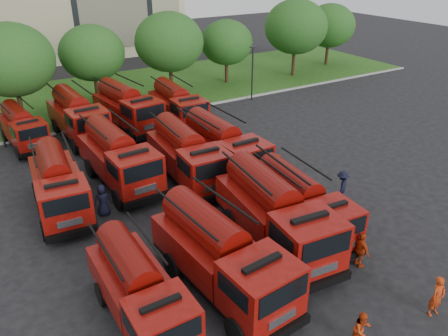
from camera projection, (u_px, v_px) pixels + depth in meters
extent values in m
plane|color=black|center=(248.00, 218.00, 23.68)|extent=(140.00, 140.00, 0.00)
cube|color=#1A4512|center=(102.00, 95.00, 43.53)|extent=(70.00, 16.00, 0.12)
cube|color=gray|center=(131.00, 119.00, 37.33)|extent=(70.00, 0.30, 0.14)
cylinder|color=#382314|center=(21.00, 108.00, 35.78)|extent=(0.36, 0.36, 2.80)
ellipsoid|color=#124215|center=(11.00, 60.00, 34.01)|extent=(6.72, 6.72, 5.71)
cylinder|color=#382314|center=(97.00, 90.00, 41.01)|extent=(0.36, 0.36, 2.45)
ellipsoid|color=#124215|center=(92.00, 53.00, 39.46)|extent=(5.88, 5.88, 5.00)
cylinder|color=#382314|center=(171.00, 82.00, 43.05)|extent=(0.36, 0.36, 2.73)
ellipsoid|color=#124215|center=(169.00, 42.00, 41.32)|extent=(6.55, 6.55, 5.57)
cylinder|color=#382314|center=(226.00, 73.00, 47.16)|extent=(0.36, 0.36, 2.27)
ellipsoid|color=#124215|center=(227.00, 42.00, 45.72)|extent=(5.46, 5.46, 4.64)
cylinder|color=#382314|center=(293.00, 64.00, 49.58)|extent=(0.36, 0.36, 2.87)
ellipsoid|color=#124215|center=(296.00, 27.00, 47.77)|extent=(6.89, 6.89, 5.85)
cylinder|color=#382314|center=(327.00, 55.00, 54.44)|extent=(0.36, 0.36, 2.52)
ellipsoid|color=#124215|center=(330.00, 26.00, 52.84)|extent=(6.05, 6.05, 5.14)
cylinder|color=black|center=(252.00, 74.00, 41.27)|extent=(0.14, 0.14, 5.00)
cube|color=black|center=(253.00, 47.00, 40.13)|extent=(0.60, 0.25, 0.12)
cube|color=black|center=(141.00, 307.00, 16.97)|extent=(2.14, 6.38, 0.27)
cube|color=maroon|center=(163.00, 325.00, 14.85)|extent=(2.24, 2.02, 1.77)
cube|color=black|center=(175.00, 336.00, 13.89)|extent=(1.91, 0.06, 0.77)
cube|color=maroon|center=(130.00, 278.00, 17.41)|extent=(2.26, 4.20, 1.18)
cylinder|color=#590704|center=(127.00, 259.00, 16.97)|extent=(1.39, 3.83, 1.36)
cylinder|color=black|center=(102.00, 294.00, 17.77)|extent=(0.33, 1.00, 1.00)
cylinder|color=black|center=(150.00, 276.00, 18.75)|extent=(0.33, 1.00, 1.00)
cube|color=black|center=(221.00, 275.00, 18.49)|extent=(3.06, 7.66, 0.32)
cube|color=black|center=(282.00, 333.00, 15.77)|extent=(2.68, 0.49, 0.37)
cube|color=maroon|center=(261.00, 287.00, 16.09)|extent=(2.80, 2.56, 2.08)
cube|color=black|center=(284.00, 296.00, 15.01)|extent=(2.24, 0.24, 0.91)
cube|color=maroon|center=(205.00, 245.00, 18.96)|extent=(3.01, 5.11, 1.39)
cylinder|color=#590704|center=(204.00, 223.00, 18.45)|extent=(1.97, 4.60, 1.60)
cylinder|color=black|center=(238.00, 332.00, 15.88)|extent=(0.47, 1.20, 1.18)
cylinder|color=black|center=(287.00, 303.00, 17.17)|extent=(0.47, 1.20, 1.18)
cylinder|color=black|center=(173.00, 264.00, 19.29)|extent=(0.47, 1.20, 1.18)
cylinder|color=black|center=(218.00, 245.00, 20.57)|extent=(0.47, 1.20, 1.18)
cube|color=black|center=(273.00, 232.00, 21.25)|extent=(3.32, 8.00, 0.33)
cube|color=black|center=(323.00, 283.00, 18.09)|extent=(2.79, 0.56, 0.39)
cube|color=maroon|center=(307.00, 241.00, 18.54)|extent=(2.95, 2.71, 2.17)
cube|color=black|center=(327.00, 247.00, 17.31)|extent=(2.33, 0.29, 0.94)
cube|color=maroon|center=(262.00, 205.00, 21.84)|extent=(3.22, 5.36, 1.44)
cylinder|color=#590704|center=(262.00, 184.00, 21.31)|extent=(2.13, 4.81, 1.67)
cylinder|color=black|center=(283.00, 278.00, 18.48)|extent=(0.51, 1.26, 1.22)
cylinder|color=black|center=(331.00, 261.00, 19.46)|extent=(0.51, 1.26, 1.22)
cylinder|color=black|center=(232.00, 220.00, 22.43)|extent=(0.51, 1.26, 1.22)
cylinder|color=black|center=(274.00, 209.00, 23.41)|extent=(0.51, 1.26, 1.22)
cube|color=black|center=(299.00, 220.00, 22.42)|extent=(2.74, 6.93, 0.29)
cube|color=black|center=(344.00, 258.00, 19.69)|extent=(2.43, 0.43, 0.34)
cube|color=maroon|center=(331.00, 225.00, 20.07)|extent=(2.53, 2.31, 1.89)
cube|color=black|center=(348.00, 229.00, 19.01)|extent=(2.03, 0.21, 0.82)
cube|color=maroon|center=(288.00, 197.00, 22.92)|extent=(2.71, 4.62, 1.26)
cylinder|color=#590704|center=(290.00, 180.00, 22.46)|extent=(1.76, 4.17, 1.45)
cylinder|color=black|center=(311.00, 255.00, 20.00)|extent=(0.42, 1.09, 1.07)
cylinder|color=black|center=(349.00, 241.00, 20.90)|extent=(0.42, 1.09, 1.07)
cylinder|color=black|center=(263.00, 210.00, 23.40)|extent=(0.42, 1.09, 1.07)
cylinder|color=black|center=(297.00, 201.00, 24.30)|extent=(0.42, 1.09, 1.07)
cube|color=black|center=(61.00, 200.00, 24.16)|extent=(2.88, 7.16, 0.30)
cube|color=black|center=(72.00, 234.00, 21.35)|extent=(2.51, 0.46, 0.35)
cube|color=maroon|center=(65.00, 202.00, 21.74)|extent=(2.62, 2.39, 1.95)
cube|color=black|center=(67.00, 205.00, 20.64)|extent=(2.09, 0.23, 0.85)
cube|color=maroon|center=(56.00, 179.00, 24.68)|extent=(2.83, 4.78, 1.30)
cylinder|color=#590704|center=(53.00, 162.00, 24.21)|extent=(1.85, 4.30, 1.50)
cylinder|color=black|center=(45.00, 231.00, 21.67)|extent=(0.44, 1.12, 1.10)
cylinder|color=black|center=(92.00, 219.00, 22.58)|extent=(0.44, 1.12, 1.10)
cylinder|color=black|center=(37.00, 191.00, 25.19)|extent=(0.44, 1.12, 1.10)
cylinder|color=black|center=(77.00, 183.00, 26.10)|extent=(0.44, 1.12, 1.10)
cube|color=black|center=(120.00, 173.00, 26.95)|extent=(2.85, 7.66, 0.32)
cube|color=black|center=(147.00, 200.00, 24.14)|extent=(2.71, 0.40, 0.38)
cube|color=maroon|center=(136.00, 171.00, 24.49)|extent=(2.75, 2.50, 2.10)
cube|color=black|center=(144.00, 172.00, 23.38)|extent=(2.26, 0.17, 0.92)
cube|color=maroon|center=(112.00, 154.00, 27.45)|extent=(2.88, 5.08, 1.40)
cylinder|color=#590704|center=(109.00, 137.00, 26.93)|extent=(1.84, 4.60, 1.62)
cylinder|color=black|center=(119.00, 199.00, 24.30)|extent=(0.44, 1.20, 1.19)
cylinder|color=black|center=(159.00, 187.00, 25.55)|extent=(0.44, 1.20, 1.19)
cylinder|color=black|center=(90.00, 168.00, 27.82)|extent=(0.44, 1.20, 1.19)
cylinder|color=black|center=(127.00, 159.00, 29.06)|extent=(0.44, 1.20, 1.19)
cube|color=black|center=(187.00, 170.00, 27.32)|extent=(2.80, 7.57, 0.32)
cube|color=black|center=(215.00, 198.00, 24.37)|extent=(2.68, 0.39, 0.37)
cube|color=maroon|center=(205.00, 169.00, 24.78)|extent=(2.72, 2.47, 2.08)
cube|color=black|center=(215.00, 170.00, 23.62)|extent=(2.24, 0.16, 0.91)
cube|color=maroon|center=(179.00, 151.00, 27.86)|extent=(2.84, 5.02, 1.39)
cylinder|color=#590704|center=(179.00, 134.00, 27.35)|extent=(1.81, 4.55, 1.60)
cylinder|color=black|center=(188.00, 196.00, 24.67)|extent=(0.43, 1.19, 1.17)
cylinder|color=black|center=(226.00, 186.00, 25.72)|extent=(0.43, 1.19, 1.17)
cylinder|color=black|center=(158.00, 164.00, 28.36)|extent=(0.43, 1.19, 1.17)
cylinder|color=black|center=(192.00, 156.00, 29.40)|extent=(0.43, 1.19, 1.17)
cube|color=black|center=(222.00, 162.00, 28.39)|extent=(2.62, 7.52, 0.32)
cube|color=black|center=(257.00, 186.00, 25.55)|extent=(2.67, 0.33, 0.37)
cube|color=maroon|center=(245.00, 159.00, 25.92)|extent=(2.67, 2.41, 2.08)
cube|color=black|center=(258.00, 159.00, 24.80)|extent=(2.24, 0.10, 0.91)
cube|color=maroon|center=(213.00, 144.00, 28.89)|extent=(2.72, 4.97, 1.39)
cylinder|color=#590704|center=(213.00, 128.00, 28.38)|extent=(1.70, 4.52, 1.60)
cylinder|color=black|center=(230.00, 185.00, 25.75)|extent=(0.40, 1.18, 1.17)
cylinder|color=black|center=(263.00, 175.00, 26.93)|extent=(0.40, 1.18, 1.17)
cylinder|color=black|center=(192.00, 157.00, 29.29)|extent=(0.40, 1.18, 1.17)
cylinder|color=black|center=(223.00, 149.00, 30.47)|extent=(0.40, 1.18, 1.17)
cube|color=black|center=(25.00, 138.00, 32.25)|extent=(2.70, 6.35, 0.26)
cube|color=black|center=(38.00, 153.00, 30.05)|extent=(2.21, 0.46, 0.31)
cube|color=maroon|center=(30.00, 134.00, 30.31)|extent=(2.36, 2.16, 1.72)
cube|color=black|center=(33.00, 133.00, 29.43)|extent=(1.84, 0.25, 0.75)
cube|color=maroon|center=(19.00, 126.00, 32.62)|extent=(2.59, 4.27, 1.15)
cylinder|color=#590704|center=(16.00, 114.00, 32.20)|extent=(1.72, 3.82, 1.32)
cylinder|color=black|center=(19.00, 153.00, 30.11)|extent=(0.41, 1.00, 0.97)
cylinder|color=black|center=(49.00, 146.00, 31.22)|extent=(0.41, 1.00, 0.97)
cylinder|color=black|center=(5.00, 136.00, 32.86)|extent=(0.41, 1.00, 0.97)
cylinder|color=black|center=(32.00, 130.00, 33.96)|extent=(0.41, 1.00, 0.97)
cube|color=black|center=(80.00, 129.00, 33.54)|extent=(2.92, 7.64, 0.32)
cube|color=black|center=(97.00, 146.00, 30.76)|extent=(2.69, 0.43, 0.38)
cube|color=maroon|center=(89.00, 124.00, 31.10)|extent=(2.77, 2.51, 2.09)
cube|color=black|center=(94.00, 123.00, 30.00)|extent=(2.25, 0.19, 0.91)
cube|color=maroon|center=(73.00, 114.00, 34.02)|extent=(2.92, 5.08, 1.39)
cylinder|color=#590704|center=(71.00, 100.00, 33.51)|extent=(1.88, 4.59, 1.61)
cylinder|color=black|center=(75.00, 146.00, 30.91)|extent=(0.45, 1.20, 1.18)
cylinder|color=black|center=(109.00, 138.00, 32.16)|extent=(0.45, 1.20, 1.18)
cylinder|color=black|center=(56.00, 126.00, 34.38)|extent=(0.45, 1.20, 1.18)
cylinder|color=black|center=(87.00, 120.00, 35.63)|extent=(0.45, 1.20, 1.18)
cube|color=black|center=(128.00, 120.00, 35.30)|extent=(3.44, 7.84, 0.33)
cube|color=black|center=(153.00, 135.00, 32.63)|extent=(2.72, 0.61, 0.38)
cube|color=maroon|center=(143.00, 114.00, 32.93)|extent=(2.94, 2.70, 2.11)
cube|color=black|center=(151.00, 112.00, 31.87)|extent=(2.26, 0.34, 0.92)
cube|color=maroon|center=(121.00, 106.00, 35.74)|extent=(3.27, 5.28, 1.41)
cylinder|color=#590704|center=(119.00, 93.00, 35.23)|extent=(2.19, 4.72, 1.63)
cylinder|color=black|center=(131.00, 135.00, 32.68)|extent=(0.53, 1.23, 1.19)
cylinder|color=black|center=(160.00, 128.00, 34.07)|extent=(0.53, 1.23, 1.19)
cylinder|color=black|center=(104.00, 118.00, 36.02)|extent=(0.53, 1.23, 1.19)
cylinder|color=black|center=(131.00, 112.00, 37.41)|extent=(0.53, 1.23, 1.19)
cube|color=black|center=(178.00, 116.00, 36.22)|extent=(2.58, 7.12, 0.30)
cube|color=black|center=(196.00, 131.00, 33.45)|extent=(2.52, 0.35, 0.35)
cube|color=maroon|center=(190.00, 112.00, 33.83)|extent=(2.55, 2.30, 1.96)
cube|color=black|center=(196.00, 111.00, 32.74)|extent=(2.11, 0.13, 0.85)
cube|color=maroon|center=(172.00, 103.00, 36.72)|extent=(2.64, 4.71, 1.31)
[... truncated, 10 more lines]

